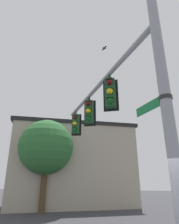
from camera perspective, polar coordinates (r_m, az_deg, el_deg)
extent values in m
cylinder|color=gray|center=(4.29, 22.35, -1.61)|extent=(0.25, 0.25, 6.65)
cylinder|color=gray|center=(8.19, 2.11, 7.16)|extent=(4.28, 6.43, 0.17)
cylinder|color=black|center=(7.12, 6.01, 10.02)|extent=(0.08, 0.08, 0.18)
cube|color=#194723|center=(6.84, 6.19, 5.53)|extent=(0.36, 0.30, 1.05)
sphere|color=#590F0F|center=(6.83, 5.89, 8.85)|extent=(0.22, 0.22, 0.22)
cube|color=#194723|center=(6.86, 5.84, 9.66)|extent=(0.24, 0.20, 0.03)
sphere|color=yellow|center=(6.67, 6.00, 6.20)|extent=(0.22, 0.22, 0.22)
cube|color=#194723|center=(6.70, 5.95, 7.04)|extent=(0.24, 0.20, 0.03)
sphere|color=#0F4C19|center=(6.53, 6.10, 3.43)|extent=(0.22, 0.22, 0.22)
cube|color=#194723|center=(6.55, 6.05, 4.29)|extent=(0.24, 0.20, 0.03)
cube|color=black|center=(6.99, 6.35, 4.95)|extent=(0.54, 0.03, 1.22)
cylinder|color=black|center=(8.86, -0.07, 3.74)|extent=(0.08, 0.08, 0.18)
cube|color=#194723|center=(8.64, -0.08, -0.01)|extent=(0.36, 0.30, 1.05)
sphere|color=#590F0F|center=(8.59, -0.35, 2.60)|extent=(0.22, 0.22, 0.22)
cube|color=#194723|center=(8.61, -0.38, 3.26)|extent=(0.24, 0.20, 0.03)
sphere|color=yellow|center=(8.47, -0.35, 0.40)|extent=(0.22, 0.22, 0.22)
cube|color=#194723|center=(8.48, -0.38, 1.08)|extent=(0.24, 0.20, 0.03)
sphere|color=#0F4C19|center=(8.35, -0.36, -1.86)|extent=(0.22, 0.22, 0.22)
cube|color=#194723|center=(8.37, -0.39, -1.17)|extent=(0.24, 0.20, 0.03)
cube|color=black|center=(8.80, 0.17, -0.37)|extent=(0.54, 0.03, 1.22)
cylinder|color=black|center=(10.74, -4.04, -0.44)|extent=(0.08, 0.08, 0.18)
cube|color=#194723|center=(10.56, -4.12, -3.60)|extent=(0.36, 0.30, 1.05)
sphere|color=#590F0F|center=(10.49, -4.36, -1.48)|extent=(0.22, 0.22, 0.22)
cube|color=#194723|center=(10.50, -4.38, -0.94)|extent=(0.24, 0.20, 0.03)
sphere|color=yellow|center=(10.39, -4.41, -3.32)|extent=(0.22, 0.22, 0.22)
cube|color=#194723|center=(10.39, -4.43, -2.77)|extent=(0.24, 0.20, 0.03)
sphere|color=#0F4C19|center=(10.29, -4.46, -5.19)|extent=(0.22, 0.22, 0.22)
cube|color=#194723|center=(10.30, -4.48, -4.63)|extent=(0.24, 0.20, 0.03)
cube|color=black|center=(10.72, -3.86, -3.84)|extent=(0.54, 0.03, 1.22)
cube|color=#147238|center=(4.86, 16.95, 1.34)|extent=(0.53, 0.79, 0.22)
cube|color=white|center=(4.85, 16.96, 1.38)|extent=(0.51, 0.78, 0.04)
cylinder|color=#262626|center=(4.43, 21.61, 3.91)|extent=(0.29, 0.29, 0.08)
ellipsoid|color=black|center=(12.50, 4.40, 18.36)|extent=(0.24, 0.25, 0.08)
cube|color=black|center=(12.49, 4.46, 18.44)|extent=(0.31, 0.29, 0.04)
cube|color=black|center=(12.51, 4.34, 18.35)|extent=(0.31, 0.29, 0.07)
cube|color=#A89E89|center=(17.75, -4.94, -15.79)|extent=(11.30, 8.86, 6.47)
cube|color=black|center=(20.57, -6.04, -15.35)|extent=(8.66, 4.77, 0.30)
cube|color=black|center=(18.28, -4.63, -5.15)|extent=(11.75, 9.22, 0.30)
cylinder|color=#4C3823|center=(14.80, -13.61, -21.28)|extent=(0.42, 0.42, 3.04)
sphere|color=#28602D|center=(14.98, -12.71, -10.02)|extent=(4.04, 4.04, 4.04)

